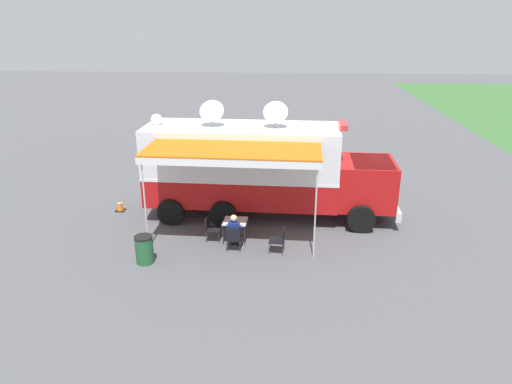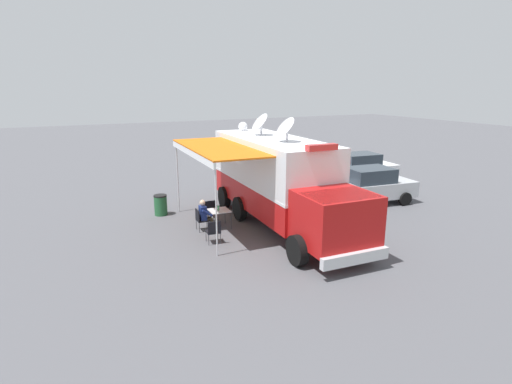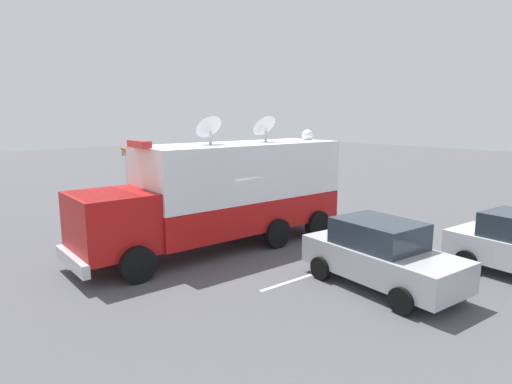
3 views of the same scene
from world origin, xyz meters
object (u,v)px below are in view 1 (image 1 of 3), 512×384
(seated_responder, at_px, (234,231))
(car_far_corner, at_px, (187,141))
(folding_table, at_px, (235,222))
(water_bottle, at_px, (236,219))
(folding_chair_at_table, at_px, (234,237))
(folding_chair_beside_table, at_px, (211,227))
(traffic_cone, at_px, (120,204))
(car_behind_truck, at_px, (249,154))
(command_truck, at_px, (261,167))
(trash_bin, at_px, (144,249))
(folding_chair_spare_by_truck, at_px, (280,238))

(seated_responder, distance_m, car_far_corner, 11.48)
(folding_table, xyz_separation_m, water_bottle, (0.04, 0.02, 0.16))
(folding_chair_at_table, bearing_deg, folding_chair_beside_table, -130.89)
(traffic_cone, bearing_deg, seated_responder, 58.51)
(folding_table, height_order, car_far_corner, car_far_corner)
(folding_chair_beside_table, xyz_separation_m, car_behind_truck, (-7.92, 0.78, 0.37))
(folding_chair_at_table, bearing_deg, traffic_cone, -123.11)
(traffic_cone, relative_size, car_behind_truck, 0.13)
(folding_table, bearing_deg, water_bottle, 27.72)
(command_truck, height_order, car_behind_truck, command_truck)
(traffic_cone, bearing_deg, folding_chair_at_table, 56.89)
(water_bottle, xyz_separation_m, trash_bin, (1.69, -2.72, -0.38))
(trash_bin, height_order, traffic_cone, trash_bin)
(folding_chair_at_table, bearing_deg, car_far_corner, -161.54)
(folding_table, distance_m, traffic_cone, 5.42)
(command_truck, xyz_separation_m, traffic_cone, (-0.08, -5.65, -1.67))
(folding_chair_at_table, bearing_deg, folding_table, -178.36)
(folding_chair_beside_table, xyz_separation_m, traffic_cone, (-2.43, -4.01, -0.23))
(folding_chair_spare_by_truck, bearing_deg, folding_table, -117.71)
(folding_table, bearing_deg, trash_bin, -57.24)
(seated_responder, relative_size, car_far_corner, 0.29)
(folding_chair_at_table, xyz_separation_m, trash_bin, (0.93, -2.72, -0.06))
(command_truck, distance_m, car_behind_truck, 5.75)
(folding_table, height_order, folding_chair_spare_by_truck, folding_chair_spare_by_truck)
(folding_chair_beside_table, relative_size, trash_bin, 0.96)
(command_truck, bearing_deg, water_bottle, -18.21)
(command_truck, height_order, trash_bin, command_truck)
(trash_bin, relative_size, car_far_corner, 0.21)
(command_truck, height_order, traffic_cone, command_truck)
(seated_responder, bearing_deg, folding_chair_at_table, -2.39)
(folding_chair_spare_by_truck, bearing_deg, trash_bin, -77.71)
(folding_chair_at_table, bearing_deg, water_bottle, 179.95)
(folding_table, relative_size, trash_bin, 0.91)
(trash_bin, distance_m, car_far_corner, 12.03)
(water_bottle, bearing_deg, command_truck, 161.79)
(command_truck, distance_m, folding_chair_at_table, 3.50)
(command_truck, bearing_deg, folding_table, -19.06)
(folding_chair_beside_table, height_order, seated_responder, seated_responder)
(car_far_corner, bearing_deg, folding_chair_at_table, 18.46)
(folding_chair_spare_by_truck, bearing_deg, folding_chair_beside_table, -107.77)
(folding_chair_at_table, bearing_deg, folding_chair_spare_by_truck, 89.57)
(car_far_corner, bearing_deg, water_bottle, 19.72)
(water_bottle, relative_size, trash_bin, 0.25)
(folding_chair_at_table, distance_m, car_far_corner, 11.66)
(folding_chair_at_table, height_order, folding_chair_spare_by_truck, same)
(trash_bin, height_order, car_far_corner, car_far_corner)
(seated_responder, bearing_deg, folding_chair_spare_by_truck, 82.47)
(water_bottle, height_order, car_far_corner, car_far_corner)
(seated_responder, xyz_separation_m, car_behind_truck, (-8.49, -0.10, 0.23))
(folding_table, bearing_deg, folding_chair_beside_table, -87.03)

